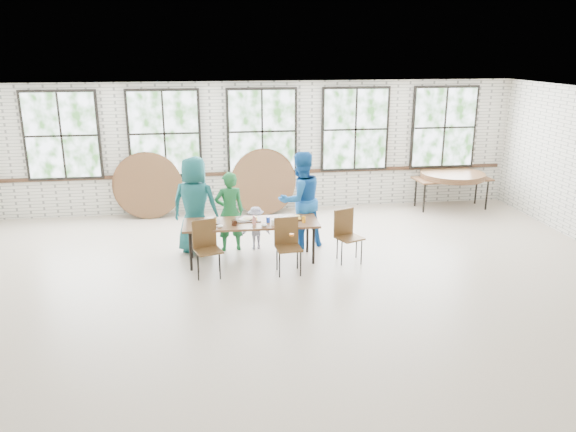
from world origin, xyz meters
The scene contains 13 objects.
room centered at (0.00, 4.44, 1.83)m, with size 12.00×12.00×12.00m.
dining_table centered at (-0.56, 1.14, 0.69)m, with size 2.42×0.86×0.74m.
chair_near_left centered at (-1.36, 0.64, 0.56)m, with size 0.52×0.51×0.95m.
chair_near_right centered at (0.02, 0.57, 0.56)m, with size 0.45×0.43×0.95m.
chair_spare centered at (1.15, 0.93, 0.56)m, with size 0.54×0.54×0.95m.
adult_teal centered at (-1.54, 1.79, 0.92)m, with size 0.89×0.58×1.83m, color #19605D.
adult_green centered at (-0.91, 1.79, 0.76)m, with size 0.56×0.36×1.52m, color #1A622F.
toddler centered at (-0.42, 1.79, 0.42)m, with size 0.54×0.31×0.83m, color #1A123B.
adult_blue centered at (0.45, 1.79, 0.93)m, with size 0.91×0.71×1.87m, color #185CAE.
storage_table centered at (4.48, 3.93, 0.69)m, with size 1.84×0.86×0.74m.
tabletop_clutter centered at (-0.47, 1.11, 0.77)m, with size 1.96×0.62×0.11m.
round_tops_stacked centered at (4.48, 3.93, 0.80)m, with size 1.50×1.50×0.13m.
round_tops_leaning centered at (-1.32, 4.22, 0.73)m, with size 4.17×0.47×1.50m.
Camera 1 is at (-1.31, -8.39, 3.74)m, focal length 35.00 mm.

